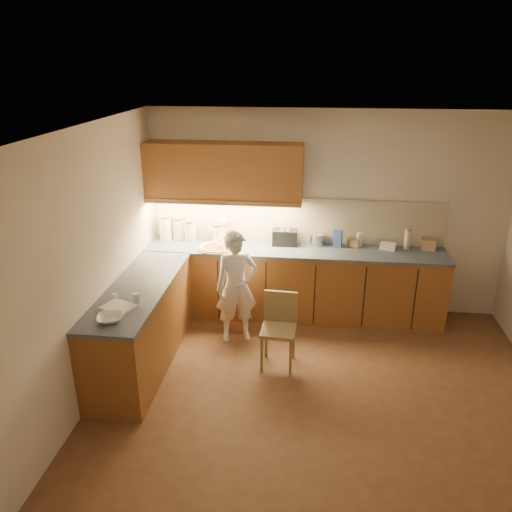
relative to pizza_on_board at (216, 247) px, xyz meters
name	(u,v)px	position (x,y,z in m)	size (l,w,h in m)	color
room	(331,239)	(1.35, -1.58, 0.74)	(4.54, 4.50, 2.62)	brown
l_counter	(246,295)	(0.43, -0.33, -0.48)	(3.77, 2.62, 0.92)	#945B2B
backsplash	(296,220)	(0.98, 0.40, 0.27)	(3.75, 0.02, 0.58)	beige
upper_cabinets	(224,172)	(0.08, 0.24, 0.91)	(1.95, 0.36, 0.73)	#945B2B
pizza_on_board	(216,247)	(0.00, 0.00, 0.00)	(0.44, 0.44, 0.18)	#A18050
child	(237,287)	(0.34, -0.56, -0.27)	(0.49, 0.32, 1.34)	white
wooden_chair	(279,324)	(0.88, -1.00, -0.47)	(0.38, 0.38, 0.81)	tan
mixing_bowl	(110,318)	(-0.60, -1.93, 0.01)	(0.24, 0.24, 0.06)	white
canister_a	(165,228)	(-0.72, 0.25, 0.15)	(0.17, 0.17, 0.34)	white
canister_b	(179,228)	(-0.56, 0.31, 0.13)	(0.17, 0.17, 0.30)	silver
canister_c	(190,231)	(-0.39, 0.25, 0.12)	(0.15, 0.15, 0.28)	silver
canister_d	(218,233)	(-0.02, 0.25, 0.10)	(0.15, 0.15, 0.25)	white
oil_jug	(223,230)	(0.04, 0.30, 0.12)	(0.12, 0.09, 0.31)	gold
toaster	(285,237)	(0.85, 0.25, 0.08)	(0.31, 0.18, 0.21)	black
steel_pot	(317,239)	(1.25, 0.30, 0.05)	(0.19, 0.19, 0.15)	silver
blue_box	(338,239)	(1.51, 0.27, 0.09)	(0.11, 0.07, 0.21)	#33509A
card_box_a	(353,243)	(1.72, 0.29, 0.03)	(0.14, 0.10, 0.10)	#A48058
white_bottle	(360,240)	(1.79, 0.30, 0.07)	(0.06, 0.06, 0.18)	white
flat_pack	(388,246)	(2.14, 0.24, 0.02)	(0.19, 0.13, 0.07)	white
tall_jar	(407,239)	(2.37, 0.28, 0.11)	(0.08, 0.08, 0.26)	silver
card_box_b	(429,244)	(2.64, 0.29, 0.05)	(0.18, 0.14, 0.14)	tan
dough_cloth	(119,307)	(-0.62, -1.68, -0.01)	(0.30, 0.23, 0.02)	white
spice_jar_a	(115,297)	(-0.72, -1.52, 0.02)	(0.05, 0.05, 0.07)	white
spice_jar_b	(136,298)	(-0.50, -1.52, 0.02)	(0.07, 0.07, 0.09)	white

